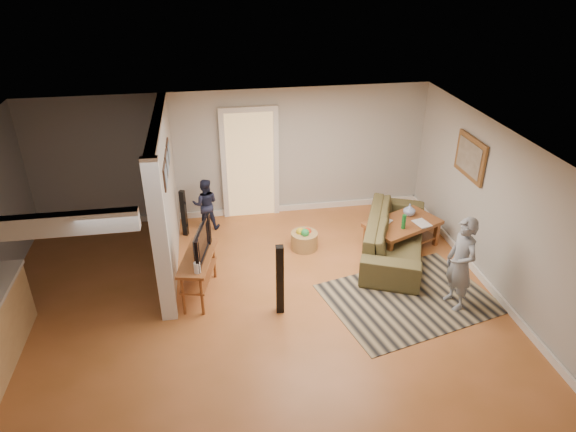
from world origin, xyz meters
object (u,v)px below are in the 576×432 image
object	(u,v)px
tv_console	(198,260)
toddler	(207,227)
coffee_table	(403,227)
speaker_right	(184,213)
speaker_left	(280,280)
sofa	(393,253)
child	(453,304)
toy_basket	(304,240)

from	to	relation	value
tv_console	toddler	xyz separation A→B (m)	(0.14, 2.13, -0.63)
coffee_table	speaker_right	distance (m)	3.95
speaker_right	speaker_left	bearing A→B (deg)	-40.32
sofa	coffee_table	world-z (taller)	coffee_table
speaker_left	child	size ratio (longest dim) A/B	0.76
speaker_left	toy_basket	world-z (taller)	speaker_left
toddler	coffee_table	bearing A→B (deg)	165.09
sofa	coffee_table	distance (m)	0.49
sofa	coffee_table	bearing A→B (deg)	-23.89
child	toddler	bearing A→B (deg)	-139.35
tv_console	child	bearing A→B (deg)	-0.39
speaker_right	child	bearing A→B (deg)	-14.31
speaker_left	toy_basket	distance (m)	1.86
speaker_right	toddler	size ratio (longest dim) A/B	0.90
coffee_table	toddler	world-z (taller)	coffee_table
coffee_table	toddler	distance (m)	3.66
tv_console	child	distance (m)	3.89
child	toddler	distance (m)	4.68
speaker_left	tv_console	bearing A→B (deg)	156.75
speaker_left	child	distance (m)	2.67
speaker_right	child	world-z (taller)	speaker_right
toy_basket	coffee_table	bearing A→B (deg)	-7.10
coffee_table	child	xyz separation A→B (m)	(0.19, -1.74, -0.39)
toy_basket	speaker_left	bearing A→B (deg)	-112.26
sofa	coffee_table	size ratio (longest dim) A/B	1.63
coffee_table	child	bearing A→B (deg)	-83.85
tv_console	toy_basket	bearing A→B (deg)	43.43
sofa	coffee_table	xyz separation A→B (m)	(0.21, 0.20, 0.39)
speaker_left	speaker_right	size ratio (longest dim) A/B	1.24
coffee_table	speaker_right	bearing A→B (deg)	164.64
speaker_left	toy_basket	xyz separation A→B (m)	(0.69, 1.68, -0.38)
sofa	toy_basket	distance (m)	1.58
sofa	toy_basket	xyz separation A→B (m)	(-1.51, 0.41, 0.18)
coffee_table	tv_console	size ratio (longest dim) A/B	1.27
sofa	speaker_left	xyz separation A→B (m)	(-2.20, -1.27, 0.56)
speaker_left	toddler	size ratio (longest dim) A/B	1.12
tv_console	speaker_left	bearing A→B (deg)	-14.79
sofa	tv_console	bearing A→B (deg)	124.83
coffee_table	tv_console	distance (m)	3.67
toy_basket	toddler	distance (m)	1.99
coffee_table	sofa	bearing A→B (deg)	-137.25
tv_console	speaker_right	size ratio (longest dim) A/B	1.30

